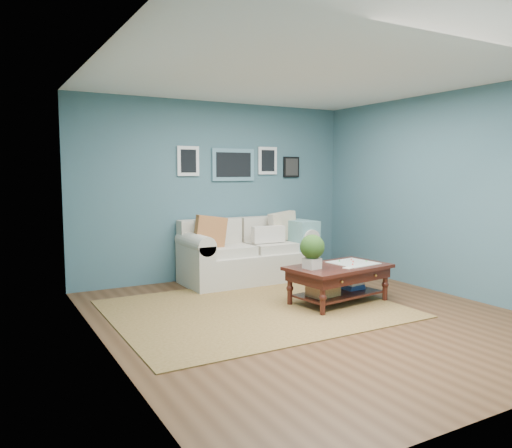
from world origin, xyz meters
TOP-DOWN VIEW (x-y plane):
  - room_shell at (0.01, 0.06)m, footprint 5.00×5.02m
  - area_rug at (-0.40, 0.59)m, footprint 3.29×2.63m
  - loveseat at (0.37, 2.03)m, footprint 2.03×0.92m
  - coffee_table at (0.59, 0.32)m, footprint 1.36×0.90m

SIDE VIEW (x-z plane):
  - area_rug at x=-0.40m, z-range 0.00..0.01m
  - coffee_table at x=0.59m, z-range -0.05..0.84m
  - loveseat at x=0.37m, z-range -0.10..0.94m
  - room_shell at x=0.01m, z-range 0.01..2.71m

